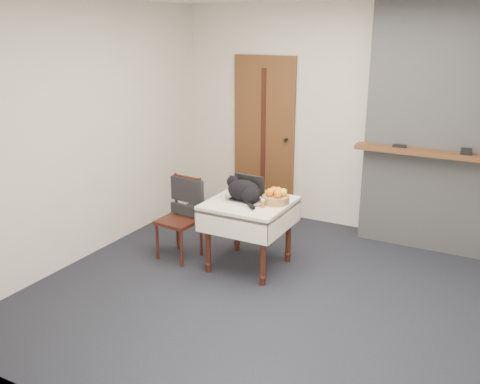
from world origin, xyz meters
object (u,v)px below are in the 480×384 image
(laptop, at_px, (246,194))
(cat, at_px, (244,191))
(chair, at_px, (184,206))
(cream_jar, at_px, (224,196))
(pill_bottle, at_px, (263,203))
(side_table, at_px, (249,212))
(fruit_basket, at_px, (276,197))
(door, at_px, (264,137))

(laptop, height_order, cat, cat)
(chair, bearing_deg, cream_jar, 5.67)
(laptop, xyz_separation_m, chair, (-0.69, -0.09, -0.21))
(laptop, xyz_separation_m, pill_bottle, (0.25, -0.13, -0.02))
(side_table, xyz_separation_m, fruit_basket, (0.25, 0.08, 0.17))
(cat, height_order, pill_bottle, cat)
(side_table, bearing_deg, cat, -146.55)
(fruit_basket, distance_m, chair, 1.02)
(cream_jar, relative_size, chair, 0.08)
(cream_jar, bearing_deg, laptop, 24.03)
(side_table, xyz_separation_m, pill_bottle, (0.20, -0.10, 0.16))
(door, bearing_deg, cat, -70.75)
(cat, bearing_deg, laptop, 124.22)
(cream_jar, bearing_deg, door, 101.83)
(cat, distance_m, pill_bottle, 0.26)
(side_table, height_order, fruit_basket, fruit_basket)
(cat, relative_size, cream_jar, 7.09)
(laptop, relative_size, cat, 0.72)
(pill_bottle, bearing_deg, cat, 162.73)
(side_table, distance_m, chair, 0.74)
(door, bearing_deg, chair, -95.11)
(door, relative_size, pill_bottle, 24.31)
(cat, distance_m, fruit_basket, 0.31)
(cat, relative_size, pill_bottle, 5.58)
(pill_bottle, bearing_deg, fruit_basket, 73.42)
(laptop, relative_size, chair, 0.38)
(door, relative_size, fruit_basket, 7.62)
(laptop, height_order, cream_jar, laptop)
(laptop, distance_m, cat, 0.08)
(door, bearing_deg, cream_jar, -78.17)
(chair, bearing_deg, side_table, 10.20)
(side_table, height_order, cream_jar, cream_jar)
(cat, bearing_deg, side_table, 55.79)
(pill_bottle, distance_m, chair, 0.96)
(door, xyz_separation_m, cream_jar, (0.34, -1.62, -0.27))
(door, height_order, pill_bottle, door)
(fruit_basket, relative_size, chair, 0.31)
(side_table, relative_size, cat, 1.70)
(laptop, height_order, pill_bottle, laptop)
(chair, bearing_deg, door, 90.44)
(cream_jar, xyz_separation_m, pill_bottle, (0.45, -0.04, 0.01))
(pill_bottle, height_order, fruit_basket, fruit_basket)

